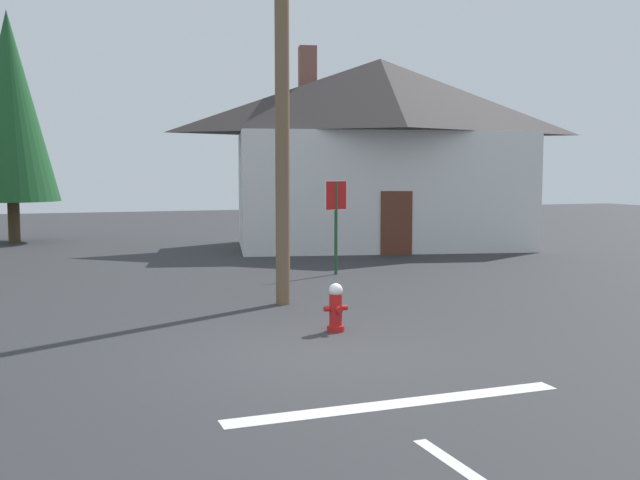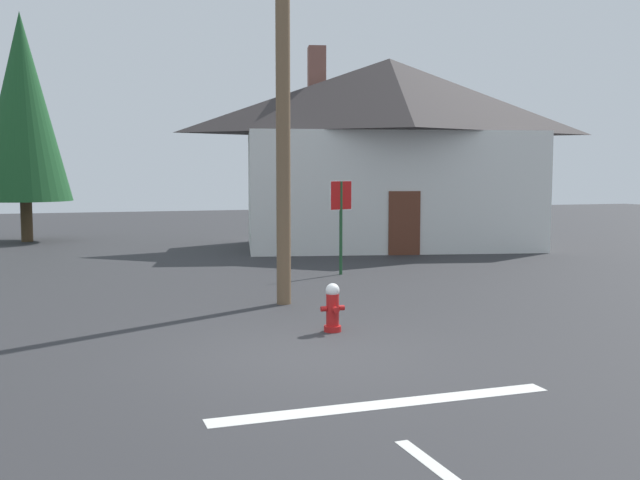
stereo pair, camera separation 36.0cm
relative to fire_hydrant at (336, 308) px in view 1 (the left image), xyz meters
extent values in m
cube|color=#2D2D30|center=(-0.85, -1.28, -0.44)|extent=(80.00, 80.00, 0.10)
cube|color=silver|center=(-0.69, -3.77, -0.39)|extent=(4.07, 0.34, 0.01)
cylinder|color=red|center=(0.00, 0.00, -0.34)|extent=(0.28, 0.28, 0.09)
cylinder|color=red|center=(0.00, 0.00, -0.03)|extent=(0.21, 0.21, 0.52)
sphere|color=white|center=(0.00, 0.00, 0.29)|extent=(0.23, 0.23, 0.23)
cylinder|color=red|center=(-0.15, 0.00, -0.01)|extent=(0.09, 0.09, 0.09)
cylinder|color=red|center=(0.15, 0.00, -0.01)|extent=(0.09, 0.09, 0.09)
cylinder|color=red|center=(0.00, -0.15, -0.01)|extent=(0.10, 0.09, 0.10)
cylinder|color=brown|center=(-0.07, 2.70, 4.52)|extent=(0.28, 0.28, 9.83)
cylinder|color=#1E4C28|center=(2.42, 6.30, 0.79)|extent=(0.08, 0.08, 2.36)
cube|color=white|center=(2.42, 6.30, 1.62)|extent=(0.69, 0.32, 0.75)
cube|color=red|center=(2.42, 6.30, 1.62)|extent=(0.66, 0.31, 0.71)
cube|color=silver|center=(6.35, 12.32, 1.56)|extent=(10.42, 6.96, 3.90)
pyramid|color=#332D2D|center=(6.35, 12.32, 4.78)|extent=(11.25, 7.52, 2.54)
cube|color=brown|center=(4.20, 13.71, 5.41)|extent=(0.71, 0.71, 2.28)
cube|color=#592D1E|center=(5.81, 9.82, 0.61)|extent=(0.99, 0.27, 2.00)
cylinder|color=#4C3823|center=(-5.69, 18.42, 0.37)|extent=(0.42, 0.42, 1.52)
cone|color=#1E5128|center=(-5.69, 18.42, 4.60)|extent=(3.38, 3.38, 6.93)
camera|label=1|loc=(-4.26, -11.07, 2.20)|focal=41.49mm
camera|label=2|loc=(-3.92, -11.18, 2.20)|focal=41.49mm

